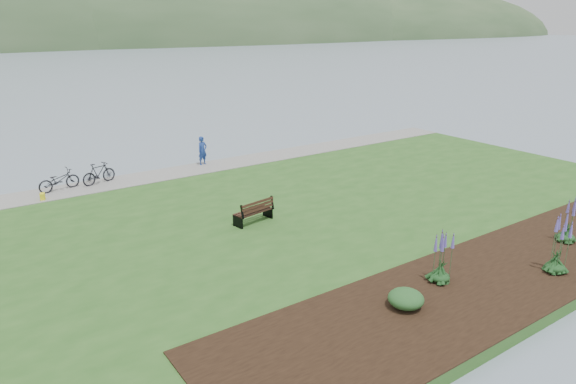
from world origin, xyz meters
The scene contains 14 objects.
ground centered at (0.00, 0.00, 0.00)m, with size 600.00×600.00×0.00m, color gray.
lawn centered at (0.00, -2.00, 0.20)m, with size 34.00×20.00×0.40m, color #29561E.
shoreline_path centered at (0.00, 6.90, 0.42)m, with size 34.00×2.20×0.03m, color gray.
garden_bed centered at (3.00, -9.80, 0.42)m, with size 24.00×4.40×0.04m, color black.
far_hillside centered at (20.00, 170.00, 0.00)m, with size 580.00×80.00×38.00m, color #33502D, non-canonical shape.
park_bench centered at (-2.77, -1.60, 0.90)m, with size 1.72×0.93×1.01m.
person centered at (-0.65, 7.50, 1.35)m, with size 0.69×0.47×1.89m, color navy.
bicycle_a centered at (-8.27, 7.20, 0.91)m, with size 1.95×0.68×1.02m, color black.
bicycle_b centered at (-6.42, 7.20, 0.94)m, with size 1.78×0.51×1.07m, color black.
pannier centered at (-9.22, 6.16, 0.56)m, with size 0.19×0.30×0.32m, color yellow.
echium_0 centered at (2.92, -10.73, 1.42)m, with size 0.62×0.62×2.27m.
echium_1 centered at (5.57, -9.67, 1.18)m, with size 0.62×0.62×1.98m.
echium_4 centered at (-0.63, -9.06, 1.27)m, with size 0.62×0.62×1.96m.
shrub_0 centered at (-2.60, -9.50, 0.69)m, with size 1.01×1.01×0.51m, color #1E4C21.
Camera 1 is at (-12.52, -18.03, 8.08)m, focal length 32.00 mm.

